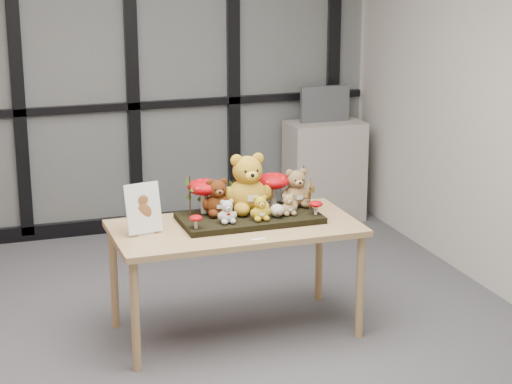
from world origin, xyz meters
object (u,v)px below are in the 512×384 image
object	(u,v)px
mushroom_back_left	(204,194)
mushroom_front_right	(316,207)
cabinet	(324,171)
plush_cream_hedgehog	(277,210)
mushroom_front_left	(196,221)
monitor	(325,104)
diorama_tray	(250,218)
mushroom_back_right	(273,188)
bear_small_yellow	(260,206)
display_table	(235,236)
bear_beige_small	(288,203)
sign_holder	(143,211)
bear_white_bow	(227,210)
bear_tan_back	(296,186)
bear_pooh_yellow	(247,180)
bear_brown_medium	(217,195)

from	to	relation	value
mushroom_back_left	mushroom_front_right	distance (m)	0.69
cabinet	plush_cream_hedgehog	bearing A→B (deg)	-119.91
mushroom_front_left	monitor	world-z (taller)	monitor
diorama_tray	mushroom_back_right	xyz separation A→B (m)	(0.20, 0.14, 0.14)
mushroom_back_left	bear_small_yellow	bearing A→B (deg)	-41.95
display_table	bear_beige_small	size ratio (longest dim) A/B	10.05
display_table	bear_small_yellow	xyz separation A→B (m)	(0.14, -0.05, 0.19)
diorama_tray	sign_holder	distance (m)	0.68
monitor	sign_holder	bearing A→B (deg)	-134.66
bear_white_bow	plush_cream_hedgehog	distance (m)	0.33
display_table	mushroom_front_right	world-z (taller)	mushroom_front_right
bear_tan_back	bear_pooh_yellow	bearing A→B (deg)	-179.14
bear_pooh_yellow	bear_white_bow	distance (m)	0.29
bear_beige_small	mushroom_back_right	world-z (taller)	mushroom_back_right
bear_tan_back	bear_white_bow	distance (m)	0.55
mushroom_back_left	mushroom_front_left	xyz separation A→B (m)	(-0.13, -0.28, -0.07)
bear_brown_medium	mushroom_front_left	distance (m)	0.30
bear_tan_back	bear_small_yellow	world-z (taller)	bear_tan_back
mushroom_front_right	monitor	xyz separation A→B (m)	(0.93, 2.08, 0.23)
bear_tan_back	sign_holder	distance (m)	1.02
bear_brown_medium	bear_tan_back	distance (m)	0.53
plush_cream_hedgehog	bear_small_yellow	bearing A→B (deg)	-168.14
plush_cream_hedgehog	mushroom_back_right	xyz separation A→B (m)	(0.05, 0.22, 0.07)
display_table	bear_small_yellow	world-z (taller)	bear_small_yellow
plush_cream_hedgehog	mushroom_back_left	xyz separation A→B (m)	(-0.40, 0.22, 0.07)
bear_brown_medium	cabinet	xyz separation A→B (m)	(1.50, 1.88, -0.43)
bear_white_bow	cabinet	size ratio (longest dim) A/B	0.18
diorama_tray	plush_cream_hedgehog	bearing A→B (deg)	-30.20
bear_tan_back	monitor	size ratio (longest dim) A/B	0.62
bear_beige_small	mushroom_back_right	distance (m)	0.21
bear_small_yellow	diorama_tray	bearing A→B (deg)	104.28
bear_small_yellow	monitor	size ratio (longest dim) A/B	0.39
bear_brown_medium	bear_beige_small	distance (m)	0.44
mushroom_back_left	mushroom_back_right	size ratio (longest dim) A/B	0.99
bear_white_bow	plush_cream_hedgehog	size ratio (longest dim) A/B	1.81
bear_tan_back	mushroom_back_right	size ratio (longest dim) A/B	1.13
bear_brown_medium	mushroom_back_right	distance (m)	0.39
bear_pooh_yellow	sign_holder	distance (m)	0.70
display_table	mushroom_front_right	xyz separation A→B (m)	(0.50, -0.06, 0.15)
sign_holder	diorama_tray	bearing A→B (deg)	-7.27
sign_holder	bear_tan_back	bearing A→B (deg)	-3.14
monitor	mushroom_front_left	bearing A→B (deg)	-128.78
bear_beige_small	sign_holder	xyz separation A→B (m)	(-0.90, 0.02, 0.03)
mushroom_back_right	bear_brown_medium	bearing A→B (deg)	-170.72
bear_pooh_yellow	mushroom_back_right	bearing A→B (deg)	13.89
bear_brown_medium	mushroom_back_left	xyz separation A→B (m)	(-0.06, 0.06, -0.01)
mushroom_back_left	mushroom_back_right	bearing A→B (deg)	-0.22
bear_beige_small	sign_holder	bearing A→B (deg)	178.19
mushroom_back_left	mushroom_front_right	size ratio (longest dim) A/B	2.50
bear_pooh_yellow	bear_brown_medium	distance (m)	0.21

